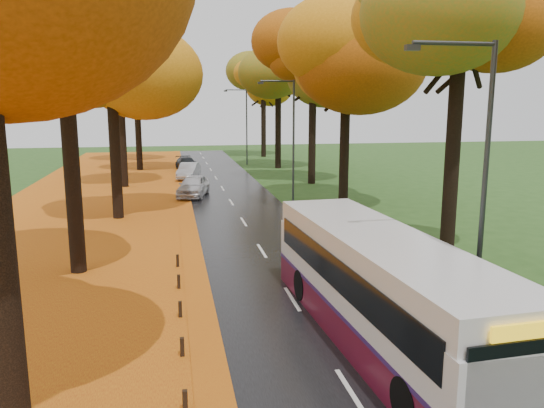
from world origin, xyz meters
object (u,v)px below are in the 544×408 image
object	(u,v)px
car_silver	(189,171)
bus	(380,286)
streetlamp_mid	(290,131)
car_white	(193,186)
streetlamp_near	(477,172)
streetlamp_far	(244,121)
car_dark	(187,164)

from	to	relation	value
car_silver	bus	bearing A→B (deg)	-70.57
bus	streetlamp_mid	bearing A→B (deg)	80.68
bus	car_silver	bearing A→B (deg)	93.62
car_white	car_silver	size ratio (longest dim) A/B	1.06
streetlamp_mid	car_white	xyz separation A→B (m)	(-6.30, 2.80, -3.92)
streetlamp_near	streetlamp_far	xyz separation A→B (m)	(0.00, 44.00, 0.00)
streetlamp_mid	car_dark	xyz separation A→B (m)	(-6.30, 18.24, -4.04)
streetlamp_far	car_dark	xyz separation A→B (m)	(-6.30, -3.76, -4.04)
bus	car_white	world-z (taller)	bus
car_silver	car_white	bearing A→B (deg)	-77.38
streetlamp_near	car_silver	xyz separation A→B (m)	(-6.30, 33.96, -3.99)
car_silver	car_dark	xyz separation A→B (m)	(0.00, 6.28, -0.06)
bus	streetlamp_near	bearing A→B (deg)	-16.29
streetlamp_mid	bus	distance (m)	21.81
streetlamp_near	car_white	size ratio (longest dim) A/B	1.81
streetlamp_mid	bus	bearing A→B (deg)	-96.13
car_dark	car_silver	bearing A→B (deg)	-97.82
streetlamp_mid	car_silver	bearing A→B (deg)	117.77
streetlamp_mid	streetlamp_far	world-z (taller)	same
streetlamp_near	streetlamp_mid	world-z (taller)	same
bus	car_silver	size ratio (longest dim) A/B	2.73
streetlamp_far	car_white	distance (m)	20.59
car_white	car_silver	xyz separation A→B (m)	(0.00, 9.16, -0.07)
car_white	car_silver	bearing A→B (deg)	104.13
bus	streetlamp_far	bearing A→B (deg)	83.78
streetlamp_far	bus	size ratio (longest dim) A/B	0.70
streetlamp_mid	bus	size ratio (longest dim) A/B	0.70
streetlamp_near	car_white	distance (m)	25.88
car_dark	streetlamp_far	bearing A→B (deg)	23.04
streetlamp_mid	streetlamp_near	bearing A→B (deg)	-90.00
streetlamp_mid	car_silver	size ratio (longest dim) A/B	1.92
streetlamp_near	car_silver	distance (m)	34.76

